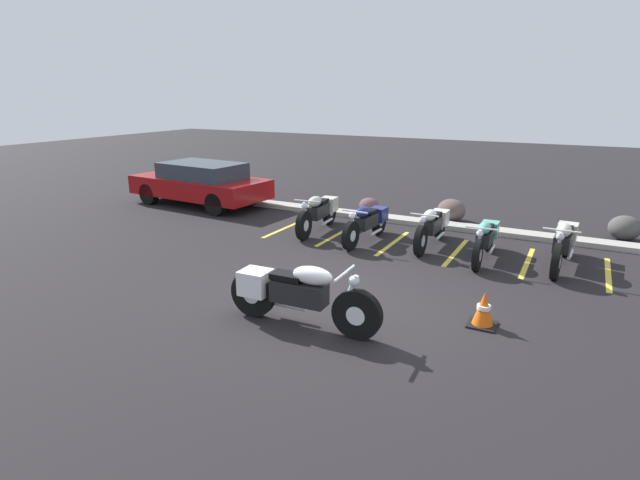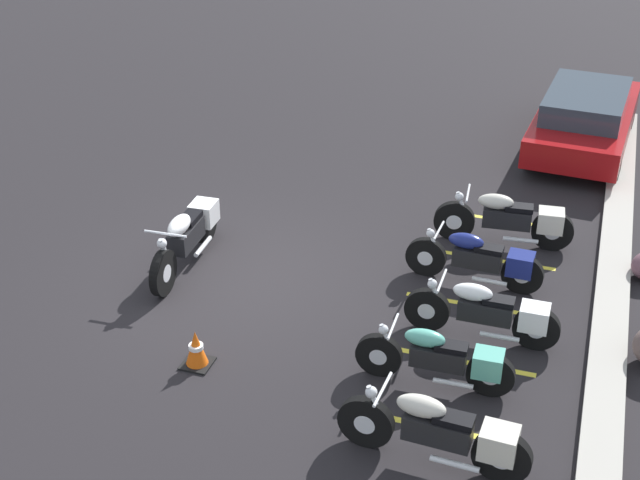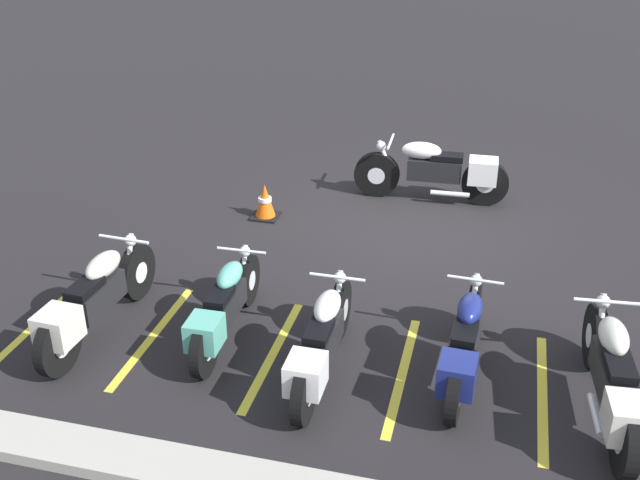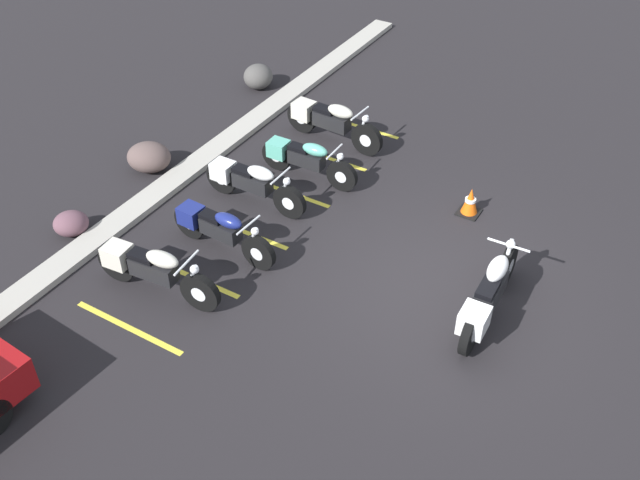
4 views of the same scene
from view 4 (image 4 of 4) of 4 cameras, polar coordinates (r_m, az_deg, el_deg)
ground at (r=12.35m, az=8.79°, el=-3.77°), size 60.00×60.00×0.00m
motorcycle_white_featured at (r=11.65m, az=12.71°, el=-4.11°), size 2.42×0.68×0.95m
parked_bike_0 at (r=12.16m, az=-12.79°, el=-2.13°), size 0.65×2.29×0.90m
parked_bike_1 at (r=12.82m, az=-7.78°, el=0.87°), size 0.60×2.15×0.84m
parked_bike_2 at (r=13.88m, az=-5.38°, el=4.44°), size 0.61×2.18×0.86m
parked_bike_3 at (r=14.52m, az=-1.23°, el=6.24°), size 0.59×2.09×0.82m
parked_bike_4 at (r=15.67m, az=0.70°, el=9.10°), size 0.65×2.30×0.91m
concrete_curb at (r=14.73m, az=-11.46°, el=4.15°), size 18.00×0.50×0.12m
landscape_rock_0 at (r=13.90m, az=-18.44°, el=1.20°), size 0.82×0.82×0.44m
landscape_rock_1 at (r=17.90m, az=-4.73°, el=12.30°), size 0.70×0.68×0.57m
landscape_rock_2 at (r=15.19m, az=-12.90°, el=6.17°), size 1.03×1.09×0.59m
traffic_cone at (r=13.93m, az=11.37°, el=2.86°), size 0.40×0.40×0.54m
stall_line_0 at (r=11.95m, az=-14.37°, el=-6.49°), size 0.10×2.10×0.00m
stall_line_1 at (r=12.66m, az=-10.04°, el=-2.63°), size 0.10×2.10×0.00m
stall_line_2 at (r=13.49m, az=-6.23°, el=0.81°), size 0.10×2.10×0.00m
stall_line_3 at (r=14.41m, az=-2.88°, el=3.82°), size 0.10×2.10×0.00m
stall_line_4 at (r=15.41m, az=0.07°, el=6.45°), size 0.10×2.10×0.00m
stall_line_5 at (r=16.47m, az=2.68°, el=8.74°), size 0.10×2.10×0.00m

